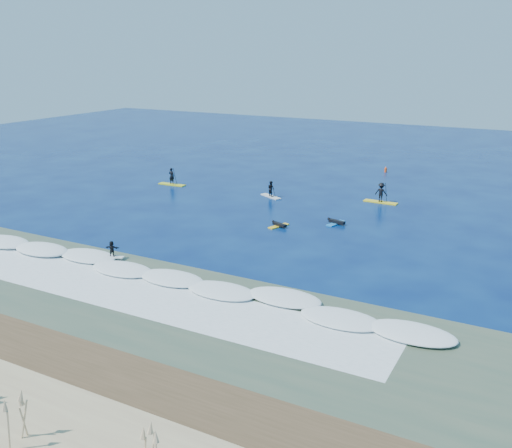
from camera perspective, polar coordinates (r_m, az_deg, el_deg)
The scene contains 12 objects.
ground at distance 47.01m, azimuth -2.09°, elevation -1.22°, with size 160.00×160.00×0.00m, color #031449.
wet_sand_strip at distance 31.88m, azimuth -22.38°, elevation -11.86°, with size 90.00×5.00×0.08m, color #453620.
shallow_water at distance 36.43m, azimuth -13.33°, elevation -7.27°, with size 90.00×13.00×0.01m, color #384C3B.
breaking_wave at distance 39.24m, azimuth -9.49°, elevation -5.23°, with size 40.00×6.00×0.30m, color white.
whitewater at distance 37.12m, azimuth -12.32°, elevation -6.74°, with size 34.00×5.00×0.02m, color silver.
sup_paddler_left at distance 65.44m, azimuth -8.42°, elevation 4.50°, with size 3.27×0.91×2.28m.
sup_paddler_center at distance 59.34m, azimuth 1.51°, elevation 3.40°, with size 2.80×1.90×1.96m.
sup_paddler_right at distance 58.42m, azimuth 12.40°, elevation 2.98°, with size 3.41×0.99×2.37m.
prone_paddler_near at distance 49.46m, azimuth 2.29°, elevation -0.10°, with size 1.60×2.12×0.43m.
prone_paddler_far at distance 50.69m, azimuth 7.99°, elevation 0.18°, with size 1.75×2.28×0.46m.
wave_surfer at distance 42.91m, azimuth -14.21°, elevation -2.53°, with size 1.79×0.95×1.25m.
marker_buoy at distance 73.43m, azimuth 12.84°, elevation 5.32°, with size 0.32×0.32×0.76m.
Camera 1 is at (22.60, -38.50, 14.72)m, focal length 40.00 mm.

